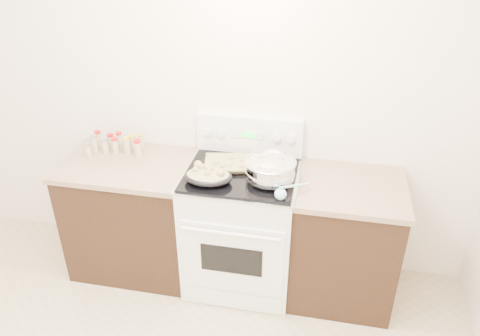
# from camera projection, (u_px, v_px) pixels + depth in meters

# --- Properties ---
(room_shell) EXTENTS (4.10, 3.60, 2.75)m
(room_shell) POSITION_uv_depth(u_px,v_px,m) (65.00, 174.00, 1.64)
(room_shell) COLOR white
(room_shell) RESTS_ON ground
(counter_left) EXTENTS (0.93, 0.67, 0.92)m
(counter_left) POSITION_uv_depth(u_px,v_px,m) (135.00, 215.00, 3.55)
(counter_left) COLOR black
(counter_left) RESTS_ON ground
(counter_right) EXTENTS (0.73, 0.67, 0.92)m
(counter_right) POSITION_uv_depth(u_px,v_px,m) (343.00, 240.00, 3.28)
(counter_right) COLOR black
(counter_right) RESTS_ON ground
(kitchen_range) EXTENTS (0.78, 0.73, 1.22)m
(kitchen_range) POSITION_uv_depth(u_px,v_px,m) (241.00, 225.00, 3.39)
(kitchen_range) COLOR white
(kitchen_range) RESTS_ON ground
(mixing_bowl) EXTENTS (0.40, 0.40, 0.20)m
(mixing_bowl) POSITION_uv_depth(u_px,v_px,m) (270.00, 171.00, 3.02)
(mixing_bowl) COLOR silver
(mixing_bowl) RESTS_ON kitchen_range
(roasting_pan) EXTENTS (0.33, 0.24, 0.11)m
(roasting_pan) POSITION_uv_depth(u_px,v_px,m) (208.00, 175.00, 3.02)
(roasting_pan) COLOR black
(roasting_pan) RESTS_ON kitchen_range
(baking_sheet) EXTENTS (0.47, 0.37, 0.06)m
(baking_sheet) POSITION_uv_depth(u_px,v_px,m) (233.00, 163.00, 3.23)
(baking_sheet) COLOR black
(baking_sheet) RESTS_ON kitchen_range
(wooden_spoon) EXTENTS (0.16, 0.23, 0.04)m
(wooden_spoon) POSITION_uv_depth(u_px,v_px,m) (247.00, 169.00, 3.17)
(wooden_spoon) COLOR tan
(wooden_spoon) RESTS_ON kitchen_range
(blue_ladle) EXTENTS (0.21, 0.21, 0.09)m
(blue_ladle) POSITION_uv_depth(u_px,v_px,m) (282.00, 193.00, 2.87)
(blue_ladle) COLOR #9ADEE7
(blue_ladle) RESTS_ON kitchen_range
(spice_jars) EXTENTS (0.40, 0.23, 0.13)m
(spice_jars) POSITION_uv_depth(u_px,v_px,m) (116.00, 144.00, 3.44)
(spice_jars) COLOR #BFB28C
(spice_jars) RESTS_ON counter_left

